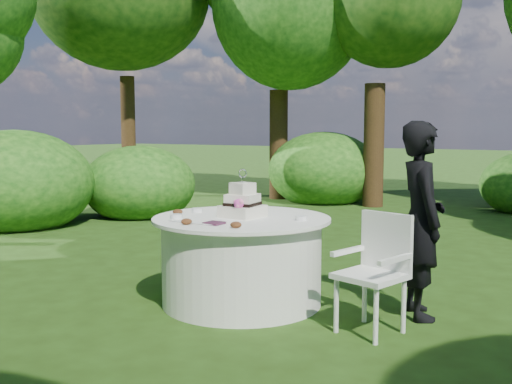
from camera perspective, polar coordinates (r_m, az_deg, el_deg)
ground at (r=5.41m, az=-1.37°, el=-10.50°), size 80.00×80.00×0.00m
napkins at (r=4.86m, az=-4.01°, el=-2.98°), size 0.14×0.14×0.02m
feather_plume at (r=4.93m, az=-6.28°, el=-2.91°), size 0.48×0.07×0.01m
guest at (r=5.05m, az=15.41°, el=-2.58°), size 0.64×0.70×1.60m
table at (r=5.31m, az=-1.38°, el=-6.48°), size 1.56×1.56×0.77m
cake at (r=5.23m, az=-1.30°, el=-1.17°), size 0.35×0.35×0.43m
chair at (r=4.67m, az=11.46°, el=-6.71°), size 0.54×0.54×0.90m
votives at (r=5.25m, az=-3.09°, el=-2.18°), size 1.14×0.59×0.04m
petal_cups at (r=4.99m, az=-5.47°, el=-2.58°), size 0.94×0.48×0.05m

